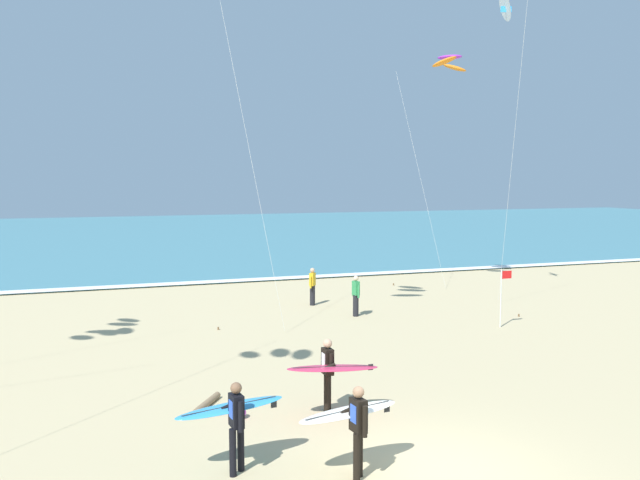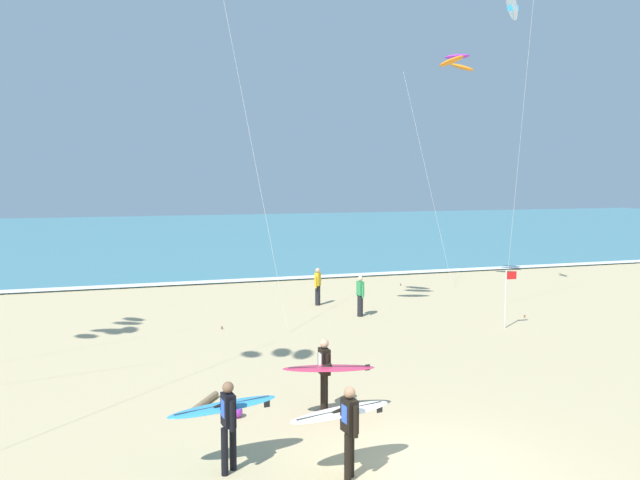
{
  "view_description": "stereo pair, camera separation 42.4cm",
  "coord_description": "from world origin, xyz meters",
  "px_view_note": "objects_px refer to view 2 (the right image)",
  "views": [
    {
      "loc": [
        -5.84,
        -10.29,
        5.39
      ],
      "look_at": [
        0.03,
        6.69,
        3.67
      ],
      "focal_mm": 36.91,
      "sensor_mm": 36.0,
      "label": 1
    },
    {
      "loc": [
        -5.44,
        -10.42,
        5.39
      ],
      "look_at": [
        0.03,
        6.69,
        3.67
      ],
      "focal_mm": 36.91,
      "sensor_mm": 36.0,
      "label": 2
    }
  ],
  "objects_px": {
    "kite_delta_ivory_mid": "(513,6)",
    "surfer_third": "(345,420)",
    "kite_arc_violet_high": "(457,62)",
    "bystander_yellow_top": "(318,286)",
    "bystander_green_top": "(360,296)",
    "beach_ball": "(236,411)",
    "surfer_lead": "(327,369)",
    "surfer_trailing": "(226,414)",
    "driftwood_log": "(205,402)",
    "lifeguard_flag": "(507,293)"
  },
  "relations": [
    {
      "from": "kite_delta_ivory_mid",
      "to": "kite_arc_violet_high",
      "type": "relative_size",
      "value": 1.18
    },
    {
      "from": "surfer_trailing",
      "to": "driftwood_log",
      "type": "xyz_separation_m",
      "value": [
        0.09,
        3.53,
        -0.97
      ]
    },
    {
      "from": "kite_arc_violet_high",
      "to": "bystander_yellow_top",
      "type": "distance_m",
      "value": 12.44
    },
    {
      "from": "beach_ball",
      "to": "lifeguard_flag",
      "type": "bearing_deg",
      "value": 28.13
    },
    {
      "from": "surfer_third",
      "to": "kite_delta_ivory_mid",
      "type": "relative_size",
      "value": 0.16
    },
    {
      "from": "kite_arc_violet_high",
      "to": "bystander_yellow_top",
      "type": "height_order",
      "value": "kite_arc_violet_high"
    },
    {
      "from": "bystander_green_top",
      "to": "driftwood_log",
      "type": "xyz_separation_m",
      "value": [
        -7.14,
        -8.23,
        -0.73
      ]
    },
    {
      "from": "beach_ball",
      "to": "driftwood_log",
      "type": "xyz_separation_m",
      "value": [
        -0.57,
        1.01,
        -0.06
      ]
    },
    {
      "from": "surfer_third",
      "to": "beach_ball",
      "type": "distance_m",
      "value": 3.82
    },
    {
      "from": "surfer_trailing",
      "to": "surfer_third",
      "type": "bearing_deg",
      "value": -25.07
    },
    {
      "from": "surfer_third",
      "to": "kite_arc_violet_high",
      "type": "distance_m",
      "value": 22.78
    },
    {
      "from": "surfer_third",
      "to": "beach_ball",
      "type": "xyz_separation_m",
      "value": [
        -1.35,
        3.46,
        -0.9
      ]
    },
    {
      "from": "bystander_green_top",
      "to": "bystander_yellow_top",
      "type": "xyz_separation_m",
      "value": [
        -0.9,
        2.64,
        0.0
      ]
    },
    {
      "from": "kite_delta_ivory_mid",
      "to": "kite_arc_violet_high",
      "type": "bearing_deg",
      "value": 96.6
    },
    {
      "from": "bystander_green_top",
      "to": "lifeguard_flag",
      "type": "relative_size",
      "value": 0.76
    },
    {
      "from": "kite_arc_violet_high",
      "to": "surfer_third",
      "type": "bearing_deg",
      "value": -124.41
    },
    {
      "from": "kite_delta_ivory_mid",
      "to": "surfer_third",
      "type": "bearing_deg",
      "value": -132.39
    },
    {
      "from": "surfer_lead",
      "to": "beach_ball",
      "type": "height_order",
      "value": "surfer_lead"
    },
    {
      "from": "surfer_lead",
      "to": "lifeguard_flag",
      "type": "xyz_separation_m",
      "value": [
        8.84,
        6.2,
        0.22
      ]
    },
    {
      "from": "surfer_lead",
      "to": "kite_delta_ivory_mid",
      "type": "distance_m",
      "value": 19.05
    },
    {
      "from": "bystander_green_top",
      "to": "lifeguard_flag",
      "type": "bearing_deg",
      "value": -38.72
    },
    {
      "from": "surfer_third",
      "to": "kite_delta_ivory_mid",
      "type": "bearing_deg",
      "value": 47.61
    },
    {
      "from": "driftwood_log",
      "to": "kite_arc_violet_high",
      "type": "bearing_deg",
      "value": 42.75
    },
    {
      "from": "kite_delta_ivory_mid",
      "to": "bystander_yellow_top",
      "type": "xyz_separation_m",
      "value": [
        -7.76,
        2.09,
        -11.58
      ]
    },
    {
      "from": "surfer_lead",
      "to": "driftwood_log",
      "type": "xyz_separation_m",
      "value": [
        -2.58,
        1.41,
        -0.97
      ]
    },
    {
      "from": "surfer_lead",
      "to": "bystander_yellow_top",
      "type": "height_order",
      "value": "surfer_lead"
    },
    {
      "from": "lifeguard_flag",
      "to": "driftwood_log",
      "type": "xyz_separation_m",
      "value": [
        -11.42,
        -4.79,
        -1.19
      ]
    },
    {
      "from": "kite_arc_violet_high",
      "to": "bystander_yellow_top",
      "type": "relative_size",
      "value": 6.97
    },
    {
      "from": "kite_arc_violet_high",
      "to": "driftwood_log",
      "type": "distance_m",
      "value": 21.32
    },
    {
      "from": "kite_arc_violet_high",
      "to": "beach_ball",
      "type": "height_order",
      "value": "kite_arc_violet_high"
    },
    {
      "from": "surfer_lead",
      "to": "bystander_yellow_top",
      "type": "bearing_deg",
      "value": 73.4
    },
    {
      "from": "lifeguard_flag",
      "to": "driftwood_log",
      "type": "height_order",
      "value": "lifeguard_flag"
    },
    {
      "from": "surfer_lead",
      "to": "surfer_trailing",
      "type": "bearing_deg",
      "value": -141.47
    },
    {
      "from": "bystander_green_top",
      "to": "beach_ball",
      "type": "height_order",
      "value": "bystander_green_top"
    },
    {
      "from": "surfer_lead",
      "to": "surfer_trailing",
      "type": "xyz_separation_m",
      "value": [
        -2.67,
        -2.12,
        -0.0
      ]
    },
    {
      "from": "driftwood_log",
      "to": "lifeguard_flag",
      "type": "bearing_deg",
      "value": 22.76
    },
    {
      "from": "driftwood_log",
      "to": "kite_delta_ivory_mid",
      "type": "bearing_deg",
      "value": 32.08
    },
    {
      "from": "surfer_lead",
      "to": "surfer_third",
      "type": "distance_m",
      "value": 3.13
    },
    {
      "from": "surfer_trailing",
      "to": "surfer_third",
      "type": "height_order",
      "value": "same"
    },
    {
      "from": "kite_arc_violet_high",
      "to": "lifeguard_flag",
      "type": "bearing_deg",
      "value": -105.5
    },
    {
      "from": "kite_delta_ivory_mid",
      "to": "bystander_green_top",
      "type": "height_order",
      "value": "kite_delta_ivory_mid"
    },
    {
      "from": "surfer_trailing",
      "to": "kite_delta_ivory_mid",
      "type": "distance_m",
      "value": 21.88
    },
    {
      "from": "bystander_yellow_top",
      "to": "driftwood_log",
      "type": "bearing_deg",
      "value": -119.87
    },
    {
      "from": "bystander_green_top",
      "to": "bystander_yellow_top",
      "type": "height_order",
      "value": "same"
    },
    {
      "from": "surfer_trailing",
      "to": "surfer_third",
      "type": "distance_m",
      "value": 2.21
    },
    {
      "from": "lifeguard_flag",
      "to": "kite_arc_violet_high",
      "type": "bearing_deg",
      "value": 74.5
    },
    {
      "from": "kite_delta_ivory_mid",
      "to": "lifeguard_flag",
      "type": "bearing_deg",
      "value": -122.96
    },
    {
      "from": "surfer_third",
      "to": "kite_delta_ivory_mid",
      "type": "xyz_separation_m",
      "value": [
        12.09,
        13.24,
        11.35
      ]
    },
    {
      "from": "bystander_yellow_top",
      "to": "beach_ball",
      "type": "relative_size",
      "value": 5.68
    },
    {
      "from": "surfer_trailing",
      "to": "driftwood_log",
      "type": "relative_size",
      "value": 1.74
    }
  ]
}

